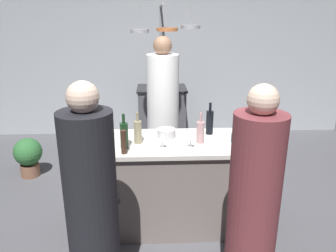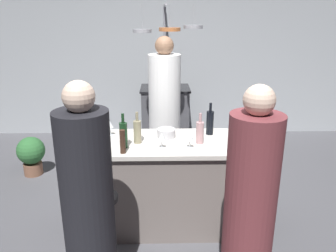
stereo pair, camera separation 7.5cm
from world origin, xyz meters
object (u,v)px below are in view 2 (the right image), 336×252
at_px(guest_left, 89,210).
at_px(bar_stool_right, 241,227).
at_px(wine_glass_near_right_guest, 190,137).
at_px(mixing_bowl_steel, 166,133).
at_px(wine_bottle_rose, 200,132).
at_px(bar_stool_left, 104,229).
at_px(guest_right, 249,212).
at_px(pepper_mill, 123,142).
at_px(wine_bottle_red, 123,134).
at_px(wine_glass_near_left_guest, 162,137).
at_px(stove_range, 165,113).
at_px(wine_glass_by_chef, 110,125).
at_px(mixing_bowl_blue, 239,139).
at_px(potted_plant, 31,153).
at_px(mixing_bowl_ceramic, 87,139).
at_px(wine_bottle_dark, 210,122).
at_px(chef, 165,118).
at_px(wine_bottle_white, 137,131).

xyz_separation_m(guest_left, bar_stool_right, (1.15, 0.35, -0.40)).
bearing_deg(bar_stool_right, wine_glass_near_right_guest, 131.60).
xyz_separation_m(wine_glass_near_right_guest, mixing_bowl_steel, (-0.21, 0.29, -0.06)).
bearing_deg(bar_stool_right, wine_bottle_rose, 117.16).
bearing_deg(bar_stool_left, guest_right, -19.32).
relative_size(bar_stool_right, wine_glass_near_right_guest, 4.66).
distance_m(pepper_mill, wine_bottle_red, 0.13).
bearing_deg(pepper_mill, bar_stool_left, -112.45).
bearing_deg(wine_bottle_rose, wine_glass_near_left_guest, -160.86).
distance_m(guest_left, wine_bottle_red, 0.87).
bearing_deg(wine_glass_near_right_guest, stove_range, 94.09).
bearing_deg(wine_bottle_rose, wine_glass_by_chef, 165.37).
height_order(wine_glass_near_left_guest, mixing_bowl_blue, wine_glass_near_left_guest).
height_order(wine_bottle_red, wine_glass_by_chef, wine_bottle_red).
height_order(guest_left, potted_plant, guest_left).
distance_m(bar_stool_left, wine_bottle_red, 0.81).
bearing_deg(wine_glass_near_left_guest, mixing_bowl_steel, 81.08).
distance_m(wine_glass_by_chef, mixing_bowl_ceramic, 0.28).
bearing_deg(wine_glass_near_right_guest, guest_left, -133.52).
height_order(bar_stool_left, mixing_bowl_ceramic, mixing_bowl_ceramic).
xyz_separation_m(wine_bottle_dark, mixing_bowl_ceramic, (-1.17, -0.21, -0.09)).
bearing_deg(stove_range, bar_stool_right, -79.26).
relative_size(bar_stool_left, wine_bottle_rose, 2.37).
bearing_deg(wine_glass_near_right_guest, mixing_bowl_ceramic, 170.72).
xyz_separation_m(potted_plant, wine_glass_by_chef, (1.21, -0.97, 0.71)).
distance_m(chef, potted_plant, 1.84).
relative_size(wine_bottle_dark, wine_bottle_rose, 1.11).
xyz_separation_m(stove_range, wine_bottle_rose, (0.29, -2.50, 0.56)).
bearing_deg(potted_plant, chef, -6.03).
distance_m(stove_range, wine_bottle_dark, 2.37).
xyz_separation_m(guest_left, mixing_bowl_steel, (0.55, 1.08, 0.17)).
relative_size(stove_range, wine_bottle_red, 2.82).
distance_m(wine_bottle_dark, wine_glass_by_chef, 0.98).
height_order(bar_stool_left, potted_plant, bar_stool_left).
height_order(guest_left, wine_glass_by_chef, guest_left).
relative_size(wine_bottle_rose, mixing_bowl_steel, 1.61).
bearing_deg(stove_range, guest_left, -99.37).
height_order(potted_plant, pepper_mill, pepper_mill).
xyz_separation_m(bar_stool_left, wine_bottle_white, (0.25, 0.58, 0.64)).
distance_m(potted_plant, wine_bottle_dark, 2.50).
relative_size(guest_left, wine_bottle_red, 5.28).
bearing_deg(wine_glass_near_left_guest, wine_bottle_white, 148.54).
xyz_separation_m(stove_range, mixing_bowl_blue, (0.66, -2.51, 0.50)).
relative_size(bar_stool_left, pepper_mill, 3.24).
xyz_separation_m(stove_range, wine_bottle_dark, (0.41, -2.26, 0.58)).
bearing_deg(guest_left, wine_glass_near_right_guest, 46.48).
bearing_deg(bar_stool_right, bar_stool_left, 180.00).
relative_size(guest_left, mixing_bowl_steel, 9.34).
bearing_deg(wine_bottle_white, wine_bottle_rose, -1.49).
relative_size(wine_bottle_white, wine_glass_by_chef, 2.04).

